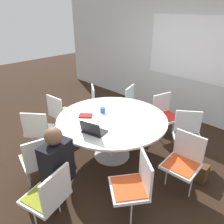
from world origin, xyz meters
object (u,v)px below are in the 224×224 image
at_px(chair_2, 184,159).
at_px(chair_5, 135,103).
at_px(chair_3, 188,134).
at_px(chair_9, 39,157).
at_px(chair_4, 165,113).
at_px(person_0, 56,165).
at_px(chair_7, 61,112).
at_px(chair_8, 39,129).
at_px(laptop, 93,130).
at_px(chair_1, 134,183).
at_px(chair_6, 99,102).
at_px(chair_0, 49,194).
at_px(coffee_cup, 103,110).
at_px(handbag, 195,170).

height_order(chair_2, chair_5, same).
xyz_separation_m(chair_3, chair_9, (-1.15, -1.99, 0.00)).
relative_size(chair_4, person_0, 0.71).
distance_m(chair_7, chair_8, 0.70).
relative_size(chair_9, laptop, 2.24).
xyz_separation_m(chair_2, chair_7, (-2.43, -0.33, 0.00)).
bearing_deg(chair_4, laptop, 11.64).
xyz_separation_m(chair_4, person_0, (0.06, -2.44, 0.20)).
height_order(chair_1, chair_2, same).
bearing_deg(chair_1, laptop, 27.35).
bearing_deg(chair_1, chair_6, 3.54).
bearing_deg(chair_5, chair_6, -68.64).
xyz_separation_m(chair_1, person_0, (-0.70, -0.57, 0.20)).
relative_size(chair_0, chair_6, 1.00).
distance_m(chair_2, chair_7, 2.45).
bearing_deg(chair_3, chair_6, -32.82).
xyz_separation_m(chair_3, chair_5, (-1.39, 0.36, 0.00)).
bearing_deg(chair_3, chair_5, -51.02).
bearing_deg(coffee_cup, chair_6, 141.38).
relative_size(chair_3, chair_8, 1.00).
bearing_deg(chair_4, handbag, 70.57).
relative_size(chair_6, chair_7, 1.00).
relative_size(chair_2, chair_7, 1.00).
xyz_separation_m(chair_3, chair_4, (-0.68, 0.42, 0.00)).
xyz_separation_m(chair_7, coffee_cup, (0.97, 0.22, 0.28)).
xyz_separation_m(chair_5, chair_7, (-0.77, -1.34, 0.00)).
bearing_deg(chair_8, chair_0, -63.52).
height_order(person_0, handbag, person_0).
bearing_deg(chair_7, chair_3, 18.42).
distance_m(chair_9, laptop, 0.82).
xyz_separation_m(chair_7, person_0, (1.53, -1.05, 0.20)).
height_order(chair_2, handbag, chair_2).
height_order(chair_3, person_0, person_0).
relative_size(chair_4, chair_6, 1.00).
bearing_deg(chair_6, chair_8, -49.62).
distance_m(chair_0, chair_3, 2.28).
bearing_deg(chair_0, chair_3, -27.34).
relative_size(chair_4, handbag, 2.35).
xyz_separation_m(chair_6, coffee_cup, (0.79, -0.63, 0.28)).
relative_size(chair_4, chair_5, 1.00).
bearing_deg(chair_2, person_0, 53.79).
xyz_separation_m(chair_4, chair_6, (-1.30, -0.54, 0.00)).
distance_m(chair_5, handbag, 1.87).
bearing_deg(person_0, chair_6, 20.32).
relative_size(coffee_cup, handbag, 0.24).
distance_m(chair_6, chair_8, 1.48).
bearing_deg(chair_6, chair_2, 22.57).
bearing_deg(chair_6, handbag, 31.47).
relative_size(chair_2, chair_3, 1.00).
xyz_separation_m(chair_0, coffee_cup, (-0.71, 1.48, 0.28)).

